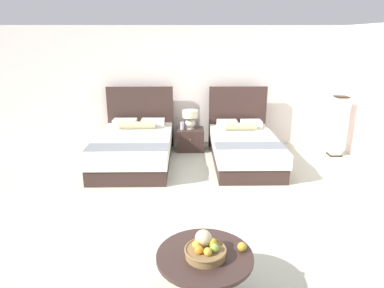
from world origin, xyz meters
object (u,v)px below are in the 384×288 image
object	(u,v)px
nightstand	(190,139)
vase	(182,126)
loose_apple	(242,247)
bed_near_corner	(244,147)
table_lamp	(190,117)
floor_lamp_corner	(338,127)
fruit_bowl	(205,249)
bed_near_window	(135,147)
coffee_table	(205,266)

from	to	relation	value
nightstand	vase	distance (m)	0.35
loose_apple	vase	bearing A→B (deg)	97.79
bed_near_corner	nightstand	xyz separation A→B (m)	(-1.00, 0.74, -0.07)
table_lamp	loose_apple	size ratio (longest dim) A/B	4.72
table_lamp	floor_lamp_corner	size ratio (longest dim) A/B	0.33
bed_near_corner	fruit_bowl	bearing A→B (deg)	-104.44
bed_near_window	coffee_table	bearing A→B (deg)	-72.35
table_lamp	vase	bearing A→B (deg)	-160.32
fruit_bowl	loose_apple	distance (m)	0.34
fruit_bowl	floor_lamp_corner	distance (m)	4.84
coffee_table	loose_apple	size ratio (longest dim) A/B	10.34
fruit_bowl	floor_lamp_corner	size ratio (longest dim) A/B	0.31
coffee_table	floor_lamp_corner	size ratio (longest dim) A/B	0.71
bed_near_corner	bed_near_window	bearing A→B (deg)	-179.87
fruit_bowl	floor_lamp_corner	bearing A→B (deg)	54.26
bed_near_corner	vase	xyz separation A→B (m)	(-1.17, 0.70, 0.24)
bed_near_corner	floor_lamp_corner	xyz separation A→B (m)	(1.90, 0.33, 0.30)
loose_apple	floor_lamp_corner	xyz separation A→B (m)	(2.49, 3.86, 0.10)
bed_near_window	bed_near_corner	xyz separation A→B (m)	(2.06, 0.00, -0.01)
coffee_table	loose_apple	xyz separation A→B (m)	(0.33, 0.05, 0.16)
floor_lamp_corner	bed_near_window	bearing A→B (deg)	-175.15
vase	fruit_bowl	size ratio (longest dim) A/B	0.43
bed_near_corner	floor_lamp_corner	distance (m)	1.95
bed_near_window	vase	xyz separation A→B (m)	(0.89, 0.71, 0.23)
bed_near_window	coffee_table	size ratio (longest dim) A/B	2.56
table_lamp	loose_apple	distance (m)	4.32
bed_near_window	table_lamp	distance (m)	1.36
vase	bed_near_corner	bearing A→B (deg)	-30.90
bed_near_window	nightstand	world-z (taller)	bed_near_window
nightstand	vase	bearing A→B (deg)	-166.60
loose_apple	floor_lamp_corner	size ratio (longest dim) A/B	0.07
loose_apple	nightstand	bearing A→B (deg)	95.50
vase	floor_lamp_corner	xyz separation A→B (m)	(3.07, -0.37, 0.07)
table_lamp	fruit_bowl	size ratio (longest dim) A/B	1.06
table_lamp	floor_lamp_corner	distance (m)	2.94
bed_near_window	nightstand	size ratio (longest dim) A/B	3.93
coffee_table	floor_lamp_corner	distance (m)	4.83
vase	table_lamp	bearing A→B (deg)	19.68
bed_near_window	floor_lamp_corner	xyz separation A→B (m)	(3.96, 0.34, 0.29)
floor_lamp_corner	coffee_table	bearing A→B (deg)	-125.87
bed_near_corner	loose_apple	size ratio (longest dim) A/B	25.74
fruit_bowl	table_lamp	bearing A→B (deg)	91.05
table_lamp	nightstand	bearing A→B (deg)	-90.00
coffee_table	fruit_bowl	world-z (taller)	fruit_bowl
bed_near_corner	fruit_bowl	distance (m)	3.72
nightstand	coffee_table	size ratio (longest dim) A/B	0.65
nightstand	loose_apple	world-z (taller)	loose_apple
bed_near_corner	coffee_table	size ratio (longest dim) A/B	2.49
bed_near_corner	nightstand	size ratio (longest dim) A/B	3.82
coffee_table	table_lamp	bearing A→B (deg)	91.03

